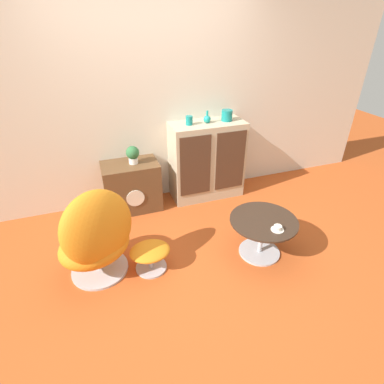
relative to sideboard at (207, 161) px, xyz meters
The scene contains 12 objects.
ground_plane 1.46m from the sideboard, 118.14° to the right, with size 12.00×12.00×0.00m, color #B74C1E.
wall_back 1.05m from the sideboard, 159.53° to the left, with size 6.40×0.06×2.60m.
sideboard is the anchor object (origin of this frame).
tv_console 1.02m from the sideboard, behind, with size 0.67×0.43×0.62m.
egg_chair 1.82m from the sideboard, 144.63° to the right, with size 0.87×0.85×0.94m.
ottoman 1.57m from the sideboard, 132.17° to the right, with size 0.39×0.33×0.26m.
coffee_table 1.32m from the sideboard, 86.16° to the right, with size 0.67×0.67×0.42m.
vase_leftmost 0.61m from the sideboard, behind, with size 0.08×0.08×0.11m.
vase_inner_left 0.55m from the sideboard, 158.84° to the left, with size 0.09×0.09×0.15m.
vase_inner_right 0.63m from the sideboard, ahead, with size 0.14×0.14×0.13m.
potted_plant 0.97m from the sideboard, behind, with size 0.16×0.16×0.21m.
teacup 1.48m from the sideboard, 85.31° to the right, with size 0.12×0.12×0.05m.
Camera 1 is at (-0.72, -2.09, 2.15)m, focal length 28.00 mm.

